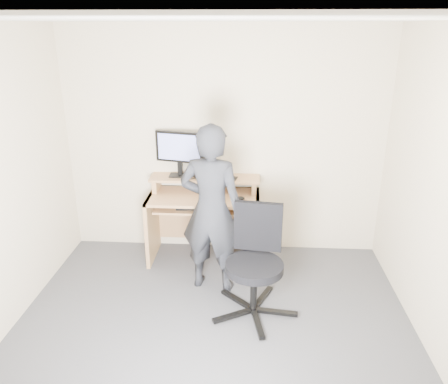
# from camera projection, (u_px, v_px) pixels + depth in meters

# --- Properties ---
(ground) EXTENTS (3.50, 3.50, 0.00)m
(ground) POSITION_uv_depth(u_px,v_px,m) (211.00, 345.00, 3.60)
(ground) COLOR #4A494E
(ground) RESTS_ON ground
(back_wall) EXTENTS (3.50, 0.02, 2.50)m
(back_wall) POSITION_uv_depth(u_px,v_px,m) (224.00, 144.00, 4.78)
(back_wall) COLOR beige
(back_wall) RESTS_ON ground
(ceiling) EXTENTS (3.50, 3.50, 0.02)m
(ceiling) POSITION_uv_depth(u_px,v_px,m) (206.00, 19.00, 2.71)
(ceiling) COLOR white
(ceiling) RESTS_ON back_wall
(desk) EXTENTS (1.20, 0.60, 0.91)m
(desk) POSITION_uv_depth(u_px,v_px,m) (205.00, 210.00, 4.84)
(desk) COLOR tan
(desk) RESTS_ON ground
(monitor) EXTENTS (0.52, 0.16, 0.50)m
(monitor) POSITION_uv_depth(u_px,v_px,m) (179.00, 150.00, 4.70)
(monitor) COLOR black
(monitor) RESTS_ON desk
(external_drive) EXTENTS (0.08, 0.14, 0.20)m
(external_drive) POSITION_uv_depth(u_px,v_px,m) (199.00, 168.00, 4.76)
(external_drive) COLOR black
(external_drive) RESTS_ON desk
(travel_mug) EXTENTS (0.10, 0.10, 0.20)m
(travel_mug) POSITION_uv_depth(u_px,v_px,m) (206.00, 168.00, 4.76)
(travel_mug) COLOR silver
(travel_mug) RESTS_ON desk
(smartphone) EXTENTS (0.09, 0.14, 0.01)m
(smartphone) POSITION_uv_depth(u_px,v_px,m) (234.00, 179.00, 4.71)
(smartphone) COLOR black
(smartphone) RESTS_ON desk
(charger) EXTENTS (0.05, 0.05, 0.03)m
(charger) POSITION_uv_depth(u_px,v_px,m) (183.00, 177.00, 4.74)
(charger) COLOR black
(charger) RESTS_ON desk
(headphones) EXTENTS (0.16, 0.16, 0.06)m
(headphones) POSITION_uv_depth(u_px,v_px,m) (193.00, 174.00, 4.84)
(headphones) COLOR silver
(headphones) RESTS_ON desk
(keyboard) EXTENTS (0.47, 0.21, 0.03)m
(keyboard) POSITION_uv_depth(u_px,v_px,m) (198.00, 206.00, 4.64)
(keyboard) COLOR black
(keyboard) RESTS_ON desk
(mouse) EXTENTS (0.11, 0.09, 0.04)m
(mouse) POSITION_uv_depth(u_px,v_px,m) (240.00, 198.00, 4.57)
(mouse) COLOR black
(mouse) RESTS_ON desk
(office_chair) EXTENTS (0.77, 0.77, 0.98)m
(office_chair) POSITION_uv_depth(u_px,v_px,m) (255.00, 258.00, 3.87)
(office_chair) COLOR black
(office_chair) RESTS_ON ground
(person) EXTENTS (0.67, 0.51, 1.66)m
(person) POSITION_uv_depth(u_px,v_px,m) (211.00, 210.00, 4.12)
(person) COLOR black
(person) RESTS_ON ground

